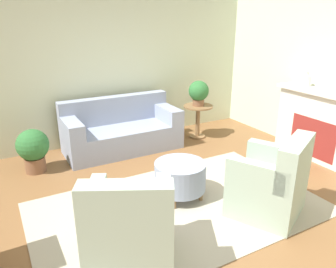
{
  "coord_description": "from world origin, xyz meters",
  "views": [
    {
      "loc": [
        -1.76,
        -2.91,
        2.18
      ],
      "look_at": [
        0.15,
        0.55,
        0.75
      ],
      "focal_mm": 35.0,
      "sensor_mm": 36.0,
      "label": 1
    }
  ],
  "objects_px": {
    "potted_plant_floor": "(33,148)",
    "armchair_left": "(130,229)",
    "couch": "(121,131)",
    "armchair_right": "(272,184)",
    "side_table": "(198,116)",
    "vase_mantel_near": "(305,80)",
    "potted_plant_on_side_table": "(199,92)",
    "ottoman_table": "(180,176)"
  },
  "relations": [
    {
      "from": "couch",
      "to": "potted_plant_on_side_table",
      "type": "distance_m",
      "value": 1.58
    },
    {
      "from": "armchair_right",
      "to": "potted_plant_on_side_table",
      "type": "relative_size",
      "value": 2.2
    },
    {
      "from": "armchair_left",
      "to": "ottoman_table",
      "type": "xyz_separation_m",
      "value": [
        1.0,
        0.8,
        -0.08
      ]
    },
    {
      "from": "potted_plant_floor",
      "to": "side_table",
      "type": "bearing_deg",
      "value": 1.31
    },
    {
      "from": "side_table",
      "to": "vase_mantel_near",
      "type": "bearing_deg",
      "value": -50.24
    },
    {
      "from": "potted_plant_on_side_table",
      "to": "potted_plant_floor",
      "type": "height_order",
      "value": "potted_plant_on_side_table"
    },
    {
      "from": "ottoman_table",
      "to": "potted_plant_on_side_table",
      "type": "xyz_separation_m",
      "value": [
        1.43,
        1.74,
        0.57
      ]
    },
    {
      "from": "armchair_left",
      "to": "ottoman_table",
      "type": "bearing_deg",
      "value": 38.46
    },
    {
      "from": "potted_plant_on_side_table",
      "to": "armchair_left",
      "type": "bearing_deg",
      "value": -133.74
    },
    {
      "from": "side_table",
      "to": "vase_mantel_near",
      "type": "xyz_separation_m",
      "value": [
        1.13,
        -1.36,
        0.78
      ]
    },
    {
      "from": "potted_plant_floor",
      "to": "armchair_right",
      "type": "bearing_deg",
      "value": -48.01
    },
    {
      "from": "couch",
      "to": "ottoman_table",
      "type": "height_order",
      "value": "couch"
    },
    {
      "from": "vase_mantel_near",
      "to": "potted_plant_on_side_table",
      "type": "relative_size",
      "value": 0.54
    },
    {
      "from": "couch",
      "to": "ottoman_table",
      "type": "xyz_separation_m",
      "value": [
        0.04,
        -1.88,
        -0.02
      ]
    },
    {
      "from": "armchair_left",
      "to": "side_table",
      "type": "relative_size",
      "value": 1.64
    },
    {
      "from": "vase_mantel_near",
      "to": "couch",
      "type": "bearing_deg",
      "value": 149.98
    },
    {
      "from": "armchair_right",
      "to": "vase_mantel_near",
      "type": "relative_size",
      "value": 4.09
    },
    {
      "from": "ottoman_table",
      "to": "potted_plant_on_side_table",
      "type": "bearing_deg",
      "value": 50.69
    },
    {
      "from": "side_table",
      "to": "potted_plant_floor",
      "type": "relative_size",
      "value": 0.95
    },
    {
      "from": "side_table",
      "to": "potted_plant_floor",
      "type": "bearing_deg",
      "value": -178.69
    },
    {
      "from": "couch",
      "to": "potted_plant_on_side_table",
      "type": "bearing_deg",
      "value": -5.58
    },
    {
      "from": "couch",
      "to": "potted_plant_on_side_table",
      "type": "relative_size",
      "value": 4.18
    },
    {
      "from": "vase_mantel_near",
      "to": "potted_plant_floor",
      "type": "distance_m",
      "value": 4.33
    },
    {
      "from": "potted_plant_on_side_table",
      "to": "potted_plant_floor",
      "type": "bearing_deg",
      "value": -178.69
    },
    {
      "from": "armchair_right",
      "to": "vase_mantel_near",
      "type": "height_order",
      "value": "vase_mantel_near"
    },
    {
      "from": "potted_plant_on_side_table",
      "to": "ottoman_table",
      "type": "bearing_deg",
      "value": -129.31
    },
    {
      "from": "couch",
      "to": "armchair_left",
      "type": "distance_m",
      "value": 2.85
    },
    {
      "from": "potted_plant_on_side_table",
      "to": "armchair_right",
      "type": "bearing_deg",
      "value": -105.2
    },
    {
      "from": "couch",
      "to": "potted_plant_floor",
      "type": "relative_size",
      "value": 2.95
    },
    {
      "from": "ottoman_table",
      "to": "potted_plant_on_side_table",
      "type": "height_order",
      "value": "potted_plant_on_side_table"
    },
    {
      "from": "couch",
      "to": "ottoman_table",
      "type": "relative_size",
      "value": 3.02
    },
    {
      "from": "potted_plant_floor",
      "to": "ottoman_table",
      "type": "bearing_deg",
      "value": -48.35
    },
    {
      "from": "side_table",
      "to": "couch",
      "type": "bearing_deg",
      "value": 174.42
    },
    {
      "from": "armchair_left",
      "to": "side_table",
      "type": "distance_m",
      "value": 3.51
    },
    {
      "from": "side_table",
      "to": "potted_plant_floor",
      "type": "height_order",
      "value": "potted_plant_floor"
    },
    {
      "from": "ottoman_table",
      "to": "vase_mantel_near",
      "type": "height_order",
      "value": "vase_mantel_near"
    },
    {
      "from": "ottoman_table",
      "to": "vase_mantel_near",
      "type": "bearing_deg",
      "value": 8.52
    },
    {
      "from": "potted_plant_on_side_table",
      "to": "potted_plant_floor",
      "type": "relative_size",
      "value": 0.71
    },
    {
      "from": "armchair_right",
      "to": "ottoman_table",
      "type": "height_order",
      "value": "armchair_right"
    },
    {
      "from": "potted_plant_floor",
      "to": "armchair_left",
      "type": "bearing_deg",
      "value": -78.89
    },
    {
      "from": "couch",
      "to": "armchair_right",
      "type": "bearing_deg",
      "value": -73.79
    },
    {
      "from": "armchair_right",
      "to": "potted_plant_on_side_table",
      "type": "distance_m",
      "value": 2.68
    }
  ]
}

